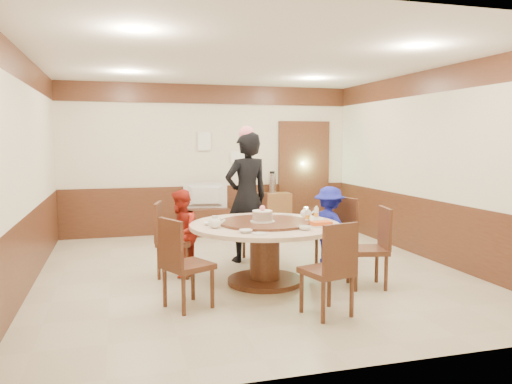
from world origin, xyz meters
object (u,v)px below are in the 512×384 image
object	(u,v)px
banquet_table	(265,241)
television	(205,196)
tv_stand	(206,222)
side_cabinet	(269,212)
person_blue	(329,228)
thermos	(272,183)
person_red	(181,233)
birthday_cake	(262,216)
person_standing	(247,197)
shrimp_platter	(321,224)

from	to	relation	value
banquet_table	television	distance (m)	3.33
tv_stand	television	distance (m)	0.48
tv_stand	side_cabinet	distance (m)	1.26
person_blue	tv_stand	size ratio (longest dim) A/B	1.34
thermos	person_blue	bearing A→B (deg)	-91.61
banquet_table	person_red	world-z (taller)	person_red
person_red	tv_stand	bearing A→B (deg)	175.59
banquet_table	birthday_cake	distance (m)	0.32
person_blue	television	distance (m)	3.12
person_red	tv_stand	distance (m)	2.84
person_blue	television	world-z (taller)	person_blue
television	person_blue	bearing A→B (deg)	121.60
person_red	person_blue	bearing A→B (deg)	97.84
person_standing	side_cabinet	world-z (taller)	person_standing
banquet_table	television	bearing A→B (deg)	92.70
birthday_cake	tv_stand	bearing A→B (deg)	91.99
side_cabinet	person_blue	bearing A→B (deg)	-90.47
person_standing	birthday_cake	bearing A→B (deg)	69.80
television	side_cabinet	bearing A→B (deg)	-170.32
person_standing	tv_stand	size ratio (longest dim) A/B	2.22
person_blue	tv_stand	world-z (taller)	person_blue
side_cabinet	birthday_cake	bearing A→B (deg)	-108.57
birthday_cake	person_standing	bearing A→B (deg)	84.45
person_standing	person_red	size ratio (longest dim) A/B	1.66
person_red	television	xyz separation A→B (m)	(0.80, 2.71, 0.17)
person_red	television	world-z (taller)	person_red
tv_stand	thermos	bearing A→B (deg)	1.31
person_standing	thermos	distance (m)	2.43
person_standing	person_blue	world-z (taller)	person_standing
person_blue	tv_stand	bearing A→B (deg)	-8.57
banquet_table	birthday_cake	size ratio (longest dim) A/B	6.12
banquet_table	birthday_cake	bearing A→B (deg)	-141.16
banquet_table	tv_stand	world-z (taller)	banquet_table
banquet_table	shrimp_platter	bearing A→B (deg)	-33.45
person_standing	person_blue	size ratio (longest dim) A/B	1.66
person_standing	tv_stand	distance (m)	2.27
person_red	tv_stand	size ratio (longest dim) A/B	1.34
person_red	shrimp_platter	bearing A→B (deg)	69.11
birthday_cake	tv_stand	xyz separation A→B (m)	(-0.12, 3.35, -0.60)
person_standing	television	world-z (taller)	person_standing
banquet_table	side_cabinet	bearing A→B (deg)	71.88
tv_stand	side_cabinet	xyz separation A→B (m)	(1.25, 0.03, 0.12)
person_standing	shrimp_platter	size ratio (longest dim) A/B	6.28
tv_stand	television	xyz separation A→B (m)	(0.00, 0.00, 0.48)
banquet_table	person_red	bearing A→B (deg)	147.35
banquet_table	side_cabinet	size ratio (longest dim) A/B	2.31
side_cabinet	thermos	world-z (taller)	thermos
tv_stand	person_blue	bearing A→B (deg)	-66.71
person_red	side_cabinet	size ratio (longest dim) A/B	1.42
birthday_cake	shrimp_platter	bearing A→B (deg)	-29.52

